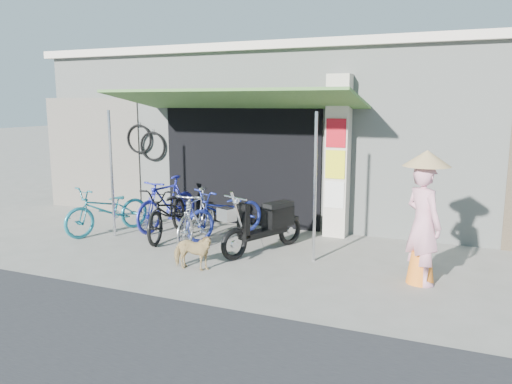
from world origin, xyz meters
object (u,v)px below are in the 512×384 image
at_px(bike_blue, 167,203).
at_px(moped, 265,225).
at_px(bike_black, 168,212).
at_px(bike_silver, 197,216).
at_px(street_dog, 192,252).
at_px(nun, 423,219).
at_px(bike_teal, 108,210).
at_px(bike_navy, 226,212).

distance_m(bike_blue, moped, 2.48).
bearing_deg(bike_blue, bike_black, -47.92).
xyz_separation_m(bike_blue, bike_black, (0.36, -0.55, -0.03)).
bearing_deg(moped, bike_black, -160.33).
xyz_separation_m(bike_silver, moped, (1.31, -0.01, -0.02)).
height_order(street_dog, moped, moped).
distance_m(bike_black, moped, 2.02).
bearing_deg(nun, bike_black, 36.14).
bearing_deg(bike_teal, street_dog, -5.54).
xyz_separation_m(bike_teal, street_dog, (2.59, -1.27, -0.18)).
relative_size(bike_silver, street_dog, 2.42).
xyz_separation_m(bike_teal, bike_navy, (2.22, 0.63, 0.01)).
relative_size(bike_silver, bike_navy, 0.91).
distance_m(bike_teal, bike_navy, 2.31).
bearing_deg(bike_navy, street_dog, -54.70).
relative_size(bike_teal, nun, 0.95).
xyz_separation_m(bike_blue, street_dog, (1.72, -2.01, -0.24)).
distance_m(bike_teal, bike_silver, 1.94).
height_order(bike_teal, bike_blue, bike_blue).
bearing_deg(bike_blue, street_dog, -41.01).
relative_size(bike_navy, street_dog, 2.66).
distance_m(bike_silver, nun, 3.92).
bearing_deg(street_dog, bike_black, 37.65).
distance_m(bike_silver, bike_navy, 0.65).
bearing_deg(bike_black, moped, -16.88).
relative_size(bike_blue, bike_navy, 0.97).
bearing_deg(bike_silver, nun, -13.87).
xyz_separation_m(bike_blue, bike_silver, (1.07, -0.70, -0.03)).
xyz_separation_m(bike_black, nun, (4.57, -0.71, 0.43)).
height_order(bike_teal, bike_black, bike_black).
height_order(moped, nun, nun).
relative_size(bike_blue, bike_black, 0.93).
height_order(bike_teal, moped, moped).
bearing_deg(bike_silver, bike_black, 162.34).
xyz_separation_m(bike_teal, nun, (5.80, -0.52, 0.45)).
height_order(bike_silver, moped, moped).
distance_m(street_dog, nun, 3.36).
height_order(bike_black, street_dog, bike_black).
height_order(bike_blue, bike_silver, bike_blue).
xyz_separation_m(bike_black, bike_navy, (0.99, 0.44, -0.02)).
relative_size(moped, nun, 0.92).
relative_size(bike_teal, bike_navy, 0.99).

